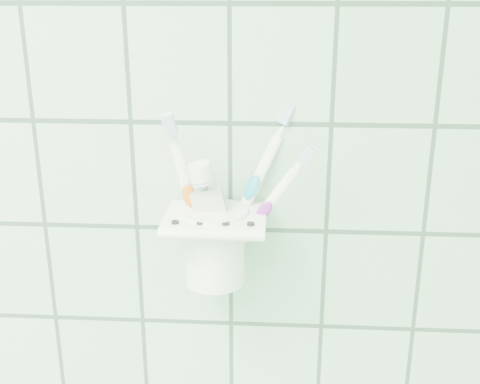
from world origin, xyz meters
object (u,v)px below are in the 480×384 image
at_px(cup, 214,243).
at_px(toothbrush_pink, 209,192).
at_px(toothbrush_orange, 218,196).
at_px(toothpaste_tube, 226,208).
at_px(holder_bracket, 216,220).
at_px(toothbrush_blue, 212,185).

bearing_deg(cup, toothbrush_pink, 132.09).
bearing_deg(toothbrush_orange, toothbrush_pink, -163.97).
relative_size(cup, toothpaste_tube, 0.61).
xyz_separation_m(holder_bracket, toothbrush_pink, (-0.01, 0.01, 0.03)).
relative_size(toothbrush_pink, toothbrush_orange, 1.09).
bearing_deg(cup, toothbrush_orange, 59.94).
bearing_deg(holder_bracket, toothpaste_tube, 46.73).
bearing_deg(toothbrush_pink, holder_bracket, -55.06).
bearing_deg(toothbrush_orange, cup, -102.84).
distance_m(toothbrush_orange, toothpaste_tube, 0.02).
bearing_deg(toothbrush_blue, toothbrush_orange, 36.04).
relative_size(toothbrush_pink, toothpaste_tube, 1.33).
relative_size(holder_bracket, toothpaste_tube, 0.77).
relative_size(toothbrush_pink, toothbrush_blue, 0.94).
distance_m(toothbrush_blue, toothpaste_tube, 0.03).
height_order(holder_bracket, toothpaste_tube, toothpaste_tube).
distance_m(toothbrush_pink, toothbrush_orange, 0.01).
xyz_separation_m(holder_bracket, cup, (-0.00, 0.00, -0.03)).
relative_size(toothbrush_orange, toothpaste_tube, 1.23).
xyz_separation_m(toothbrush_orange, toothpaste_tube, (0.01, 0.00, -0.01)).
bearing_deg(holder_bracket, toothbrush_orange, 82.37).
xyz_separation_m(holder_bracket, toothpaste_tube, (0.01, 0.01, 0.01)).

